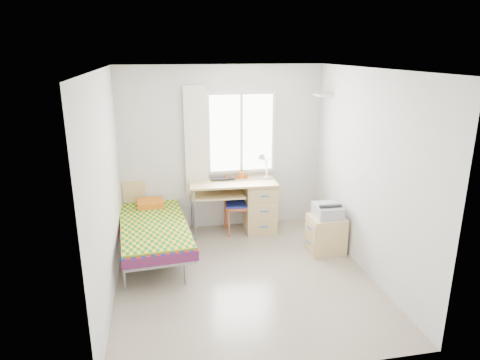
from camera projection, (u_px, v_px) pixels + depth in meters
name	position (u px, v px, depth m)	size (l,w,h in m)	color
floor	(244.00, 277.00, 5.51)	(3.50, 3.50, 0.00)	#BCAD93
ceiling	(245.00, 69.00, 4.75)	(3.50, 3.50, 0.00)	white
wall_back	(222.00, 149.00, 6.77)	(3.20, 3.20, 0.00)	silver
wall_left	(106.00, 189.00, 4.84)	(3.50, 3.50, 0.00)	silver
wall_right	(368.00, 174.00, 5.42)	(3.50, 3.50, 0.00)	silver
window	(241.00, 133.00, 6.73)	(1.10, 0.04, 1.30)	white
curtain	(196.00, 142.00, 6.59)	(0.35, 0.05, 1.70)	white
floating_shelf	(322.00, 95.00, 6.47)	(0.20, 0.32, 0.03)	white
bed	(154.00, 226.00, 6.05)	(1.07, 2.03, 0.85)	gray
desk	(255.00, 203.00, 6.85)	(1.37, 0.68, 0.84)	tan
chair	(238.00, 201.00, 6.79)	(0.44, 0.44, 0.91)	#963D1D
cabinet	(326.00, 234.00, 6.15)	(0.50, 0.44, 0.53)	tan
printer	(328.00, 210.00, 6.08)	(0.37, 0.42, 0.18)	#B0B3B8
laptop	(223.00, 180.00, 6.70)	(0.38, 0.25, 0.03)	black
pen_cup	(241.00, 175.00, 6.80)	(0.09, 0.09, 0.11)	orange
task_lamp	(265.00, 164.00, 6.59)	(0.24, 0.33, 0.45)	white
book	(219.00, 198.00, 6.69)	(0.19, 0.27, 0.02)	gray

